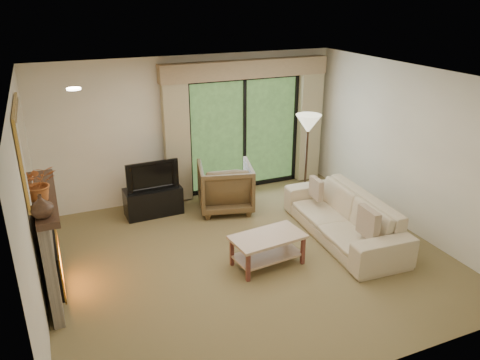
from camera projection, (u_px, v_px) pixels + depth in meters
name	position (u px, v px, depth m)	size (l,w,h in m)	color
floor	(248.00, 257.00, 6.84)	(5.50, 5.50, 0.00)	olive
ceiling	(249.00, 78.00, 5.87)	(5.50, 5.50, 0.00)	white
wall_back	(193.00, 128.00, 8.49)	(5.00, 5.00, 0.00)	beige
wall_front	(361.00, 266.00, 4.22)	(5.00, 5.00, 0.00)	beige
wall_left	(30.00, 208.00, 5.36)	(5.00, 5.00, 0.00)	beige
wall_right	(408.00, 149.00, 7.35)	(5.00, 5.00, 0.00)	beige
fireplace	(48.00, 245.00, 5.80)	(0.24, 1.70, 1.37)	slate
mirror	(23.00, 149.00, 5.30)	(0.07, 1.45, 1.02)	#B58638
sliding_door	(244.00, 133.00, 8.88)	(2.26, 0.10, 2.16)	black
curtain_left	(177.00, 138.00, 8.26)	(0.45, 0.18, 2.35)	tan
curtain_right	(309.00, 123.00, 9.24)	(0.45, 0.18, 2.35)	tan
cornice	(246.00, 69.00, 8.35)	(3.20, 0.24, 0.32)	#9A7D5A
media_console	(153.00, 201.00, 8.08)	(0.96, 0.43, 0.48)	black
tv	(151.00, 174.00, 7.89)	(0.89, 0.12, 0.51)	black
armchair	(225.00, 187.00, 8.20)	(0.91, 0.94, 0.85)	brown
sofa	(343.00, 217.00, 7.27)	(2.39, 0.93, 0.70)	#C7B48F
pillow_near	(368.00, 223.00, 6.56)	(0.11, 0.42, 0.42)	brown
pillow_far	(316.00, 188.00, 7.74)	(0.09, 0.35, 0.35)	brown
coffee_table	(267.00, 250.00, 6.57)	(1.01, 0.56, 0.46)	tan
floor_lamp	(306.00, 160.00, 8.27)	(0.44, 0.44, 1.66)	beige
vase	(41.00, 206.00, 4.93)	(0.25, 0.25, 0.26)	#3C281C
branches	(39.00, 183.00, 5.31)	(0.39, 0.33, 0.43)	#BE622B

